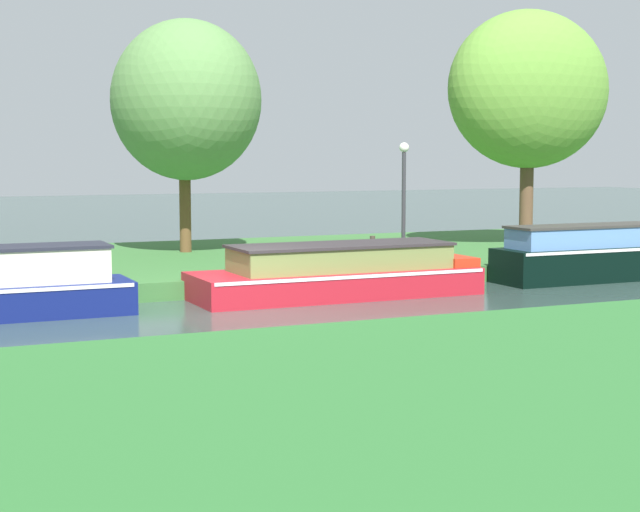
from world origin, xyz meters
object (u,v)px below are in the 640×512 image
red_barge (339,273)px  lamp_post (404,188)px  willow_tree_right (529,90)px  willow_tree_centre (186,100)px  black_cruiser (598,255)px  mooring_post_near (372,252)px

red_barge → lamp_post: 3.83m
red_barge → willow_tree_right: 10.69m
lamp_post → willow_tree_right: bearing=26.2°
willow_tree_right → willow_tree_centre: bearing=168.2°
black_cruiser → willow_tree_centre: willow_tree_centre is taller
mooring_post_near → red_barge: bearing=-139.0°
lamp_post → mooring_post_near: lamp_post is taller
black_cruiser → lamp_post: size_ratio=1.91×
red_barge → lamp_post: (2.72, 2.05, 1.76)m
black_cruiser → lamp_post: bearing=154.6°
willow_tree_centre → willow_tree_right: willow_tree_right is taller
black_cruiser → lamp_post: (-4.32, 2.05, 1.66)m
red_barge → lamp_post: size_ratio=2.12×
black_cruiser → red_barge: bearing=180.0°
mooring_post_near → willow_tree_right: bearing=27.2°
lamp_post → mooring_post_near: size_ratio=3.82×
black_cruiser → willow_tree_right: willow_tree_right is taller
red_barge → willow_tree_right: size_ratio=0.92×
willow_tree_right → lamp_post: (-5.70, -2.80, -2.69)m
black_cruiser → mooring_post_near: size_ratio=7.29×
red_barge → willow_tree_centre: size_ratio=1.00×
black_cruiser → lamp_post: lamp_post is taller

